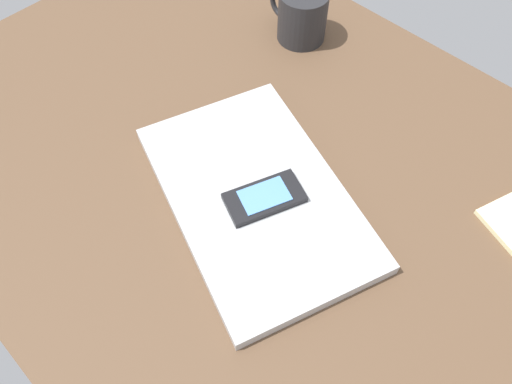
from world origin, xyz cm
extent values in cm
cube|color=brown|center=(0.00, 0.00, 1.50)|extent=(120.00, 80.00, 3.00)
cube|color=#B7BABC|center=(-0.77, 4.96, 3.98)|extent=(41.01, 33.05, 1.97)
cube|color=black|center=(-2.42, 5.05, 5.45)|extent=(8.81, 11.63, 0.97)
cube|color=#5993E0|center=(-2.42, 5.05, 6.00)|extent=(6.26, 7.53, 0.14)
cylinder|color=#262628|center=(17.78, -25.29, 7.34)|extent=(8.39, 8.39, 8.69)
torus|color=#262628|center=(22.34, -25.29, 7.34)|extent=(5.77, 0.90, 5.77)
camera|label=1|loc=(-27.31, 32.07, 61.39)|focal=35.17mm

